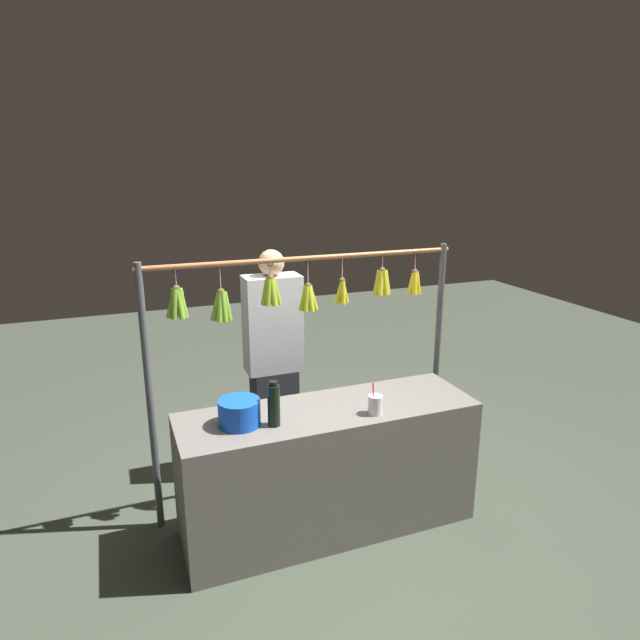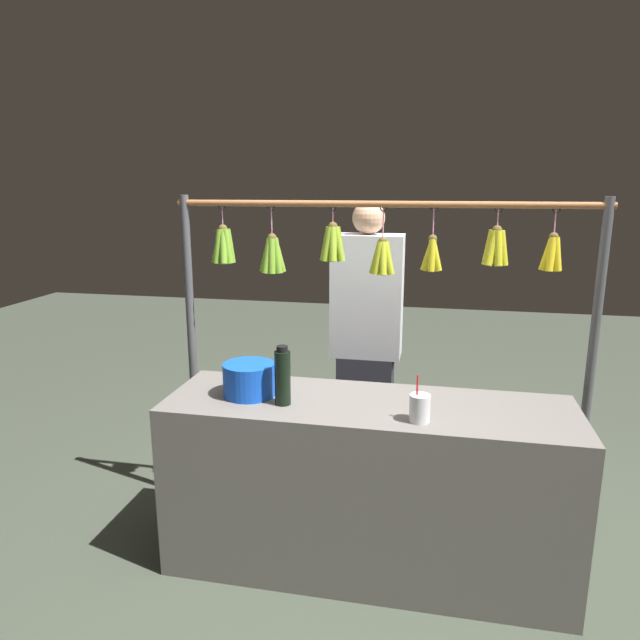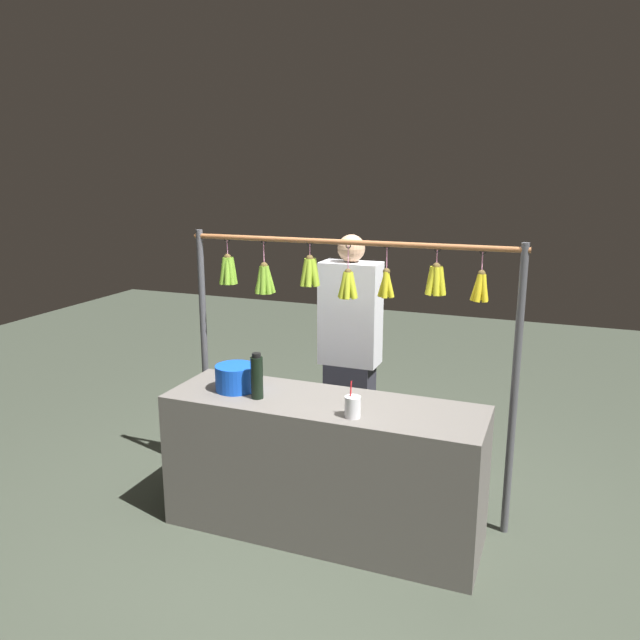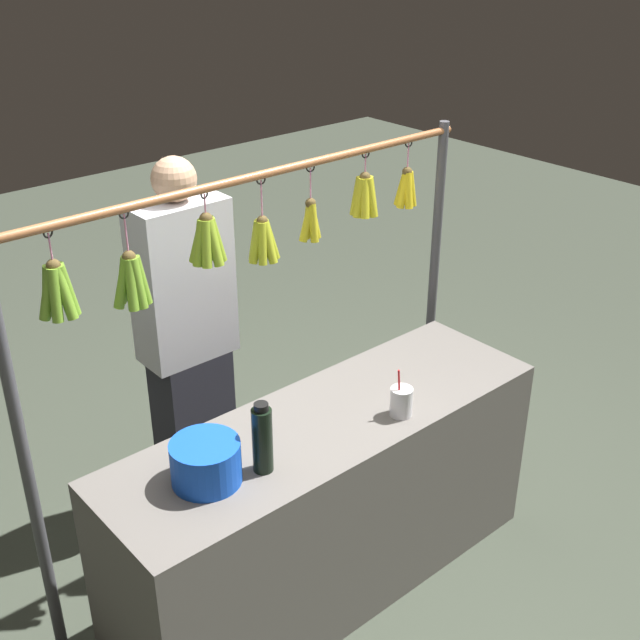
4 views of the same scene
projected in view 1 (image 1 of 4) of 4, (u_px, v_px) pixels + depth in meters
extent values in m
plane|color=#3C4337|center=(328.00, 524.00, 3.59)|extent=(12.00, 12.00, 0.00)
cube|color=#66605B|center=(328.00, 468.00, 3.48)|extent=(1.84, 0.57, 0.82)
cylinder|color=#4C4C51|center=(437.00, 361.00, 4.05)|extent=(0.04, 0.04, 1.72)
cylinder|color=#4C4C51|center=(150.00, 403.00, 3.35)|extent=(0.04, 0.04, 1.72)
cylinder|color=#9E6038|center=(306.00, 258.00, 3.48)|extent=(2.09, 0.03, 0.03)
torus|color=black|center=(416.00, 254.00, 3.76)|extent=(0.04, 0.01, 0.04)
cylinder|color=pink|center=(415.00, 263.00, 3.77)|extent=(0.01, 0.01, 0.12)
sphere|color=brown|center=(415.00, 272.00, 3.79)|extent=(0.04, 0.04, 0.04)
cylinder|color=yellow|center=(412.00, 283.00, 3.80)|extent=(0.07, 0.04, 0.16)
cylinder|color=yellow|center=(415.00, 284.00, 3.79)|extent=(0.04, 0.06, 0.16)
cylinder|color=yellow|center=(417.00, 283.00, 3.81)|extent=(0.05, 0.04, 0.16)
cylinder|color=yellow|center=(415.00, 282.00, 3.83)|extent=(0.06, 0.05, 0.16)
cylinder|color=yellow|center=(412.00, 283.00, 3.83)|extent=(0.05, 0.07, 0.16)
torus|color=black|center=(383.00, 256.00, 3.67)|extent=(0.04, 0.01, 0.04)
cylinder|color=pink|center=(383.00, 264.00, 3.68)|extent=(0.01, 0.01, 0.10)
sphere|color=brown|center=(382.00, 271.00, 3.70)|extent=(0.05, 0.05, 0.05)
cylinder|color=gold|center=(378.00, 283.00, 3.71)|extent=(0.06, 0.04, 0.17)
cylinder|color=gold|center=(381.00, 284.00, 3.69)|extent=(0.06, 0.07, 0.17)
cylinder|color=gold|center=(385.00, 283.00, 3.69)|extent=(0.05, 0.07, 0.17)
cylinder|color=gold|center=(387.00, 283.00, 3.72)|extent=(0.06, 0.04, 0.17)
cylinder|color=gold|center=(385.00, 282.00, 3.74)|extent=(0.06, 0.04, 0.17)
cylinder|color=gold|center=(380.00, 282.00, 3.75)|extent=(0.04, 0.07, 0.17)
cylinder|color=gold|center=(378.00, 282.00, 3.73)|extent=(0.05, 0.05, 0.17)
torus|color=black|center=(342.00, 259.00, 3.57)|extent=(0.04, 0.02, 0.04)
cylinder|color=pink|center=(342.00, 270.00, 3.59)|extent=(0.01, 0.01, 0.14)
sphere|color=brown|center=(342.00, 281.00, 3.61)|extent=(0.04, 0.04, 0.04)
cylinder|color=gold|center=(340.00, 292.00, 3.62)|extent=(0.07, 0.04, 0.16)
cylinder|color=gold|center=(343.00, 293.00, 3.61)|extent=(0.03, 0.05, 0.16)
cylinder|color=gold|center=(344.00, 292.00, 3.63)|extent=(0.07, 0.04, 0.16)
cylinder|color=gold|center=(341.00, 292.00, 3.64)|extent=(0.03, 0.06, 0.16)
torus|color=black|center=(308.00, 261.00, 3.48)|extent=(0.04, 0.02, 0.04)
cylinder|color=pink|center=(308.00, 274.00, 3.51)|extent=(0.01, 0.01, 0.16)
sphere|color=brown|center=(308.00, 286.00, 3.53)|extent=(0.04, 0.04, 0.04)
cylinder|color=#ABB625|center=(304.00, 298.00, 3.54)|extent=(0.07, 0.04, 0.16)
cylinder|color=#ABB625|center=(306.00, 299.00, 3.52)|extent=(0.05, 0.06, 0.17)
cylinder|color=#ABB625|center=(311.00, 299.00, 3.53)|extent=(0.04, 0.07, 0.17)
cylinder|color=#ABB625|center=(313.00, 298.00, 3.55)|extent=(0.07, 0.05, 0.17)
cylinder|color=#ABB625|center=(311.00, 297.00, 3.57)|extent=(0.06, 0.05, 0.17)
cylinder|color=#ABB625|center=(307.00, 297.00, 3.58)|extent=(0.04, 0.05, 0.16)
cylinder|color=#ABB625|center=(304.00, 298.00, 3.56)|extent=(0.05, 0.05, 0.17)
torus|color=black|center=(270.00, 264.00, 3.40)|extent=(0.04, 0.02, 0.04)
cylinder|color=pink|center=(270.00, 271.00, 3.41)|extent=(0.01, 0.01, 0.09)
sphere|color=brown|center=(271.00, 278.00, 3.42)|extent=(0.05, 0.05, 0.05)
cylinder|color=#8AAB29|center=(266.00, 292.00, 3.44)|extent=(0.07, 0.04, 0.17)
cylinder|color=#8AAB29|center=(269.00, 293.00, 3.42)|extent=(0.06, 0.06, 0.18)
cylinder|color=#8AAB29|center=(273.00, 293.00, 3.42)|extent=(0.05, 0.08, 0.17)
cylinder|color=#8AAB29|center=(276.00, 292.00, 3.45)|extent=(0.07, 0.05, 0.18)
cylinder|color=#8AAB29|center=(274.00, 291.00, 3.47)|extent=(0.06, 0.05, 0.17)
cylinder|color=#8AAB29|center=(271.00, 290.00, 3.48)|extent=(0.05, 0.06, 0.17)
cylinder|color=#8AAB29|center=(266.00, 291.00, 3.46)|extent=(0.07, 0.07, 0.18)
torus|color=black|center=(220.00, 267.00, 3.29)|extent=(0.04, 0.01, 0.04)
cylinder|color=pink|center=(220.00, 280.00, 3.31)|extent=(0.01, 0.01, 0.15)
sphere|color=brown|center=(221.00, 292.00, 3.33)|extent=(0.05, 0.05, 0.05)
cylinder|color=#71A32C|center=(216.00, 307.00, 3.35)|extent=(0.08, 0.04, 0.18)
cylinder|color=#71A32C|center=(220.00, 308.00, 3.33)|extent=(0.06, 0.07, 0.18)
cylinder|color=#71A32C|center=(224.00, 307.00, 3.33)|extent=(0.04, 0.06, 0.18)
cylinder|color=#71A32C|center=(227.00, 306.00, 3.35)|extent=(0.06, 0.05, 0.18)
cylinder|color=#71A32C|center=(226.00, 305.00, 3.38)|extent=(0.07, 0.06, 0.18)
cylinder|color=#71A32C|center=(222.00, 305.00, 3.39)|extent=(0.05, 0.06, 0.18)
cylinder|color=#71A32C|center=(218.00, 305.00, 3.37)|extent=(0.06, 0.07, 0.18)
torus|color=black|center=(175.00, 270.00, 3.20)|extent=(0.04, 0.02, 0.04)
cylinder|color=pink|center=(176.00, 280.00, 3.21)|extent=(0.01, 0.01, 0.11)
sphere|color=brown|center=(176.00, 289.00, 3.23)|extent=(0.05, 0.05, 0.05)
cylinder|color=#70A32C|center=(172.00, 304.00, 3.25)|extent=(0.08, 0.04, 0.18)
cylinder|color=#70A32C|center=(175.00, 305.00, 3.22)|extent=(0.05, 0.06, 0.18)
cylinder|color=#70A32C|center=(180.00, 304.00, 3.23)|extent=(0.05, 0.08, 0.18)
cylinder|color=#70A32C|center=(183.00, 304.00, 3.25)|extent=(0.06, 0.05, 0.18)
cylinder|color=#70A32C|center=(182.00, 302.00, 3.27)|extent=(0.06, 0.04, 0.18)
cylinder|color=#70A32C|center=(177.00, 302.00, 3.28)|extent=(0.04, 0.06, 0.18)
cylinder|color=#70A32C|center=(173.00, 303.00, 3.27)|extent=(0.06, 0.06, 0.18)
cylinder|color=black|center=(274.00, 405.00, 3.12)|extent=(0.07, 0.07, 0.24)
cylinder|color=black|center=(273.00, 383.00, 3.09)|extent=(0.05, 0.05, 0.02)
cylinder|color=blue|center=(239.00, 413.00, 3.14)|extent=(0.24, 0.24, 0.15)
cylinder|color=silver|center=(375.00, 405.00, 3.29)|extent=(0.09, 0.09, 0.12)
cylinder|color=red|center=(373.00, 399.00, 3.27)|extent=(0.01, 0.03, 0.20)
cube|color=#2D2D38|center=(275.00, 420.00, 4.16)|extent=(0.32, 0.22, 0.80)
cube|color=silver|center=(273.00, 324.00, 3.95)|extent=(0.40, 0.22, 0.70)
sphere|color=tan|center=(271.00, 263.00, 3.83)|extent=(0.18, 0.18, 0.18)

